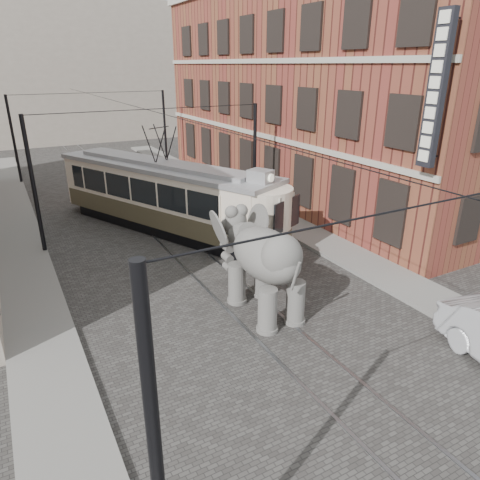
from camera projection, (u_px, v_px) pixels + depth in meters
ground at (217, 279)px, 17.31m from camera, size 120.00×120.00×0.00m
tram_rails at (217, 279)px, 17.30m from camera, size 1.54×80.00×0.02m
sidewalk_right at (336, 249)px, 19.95m from camera, size 2.00×60.00×0.15m
sidewalk_left at (37, 320)px, 14.39m from camera, size 2.00×60.00×0.15m
brick_building at (311, 96)px, 27.32m from camera, size 8.00×26.00×12.00m
distant_block at (53, 73)px, 47.33m from camera, size 28.00×10.00×14.00m
catenary at (164, 178)px, 20.19m from camera, size 11.00×30.20×6.00m
tram at (163, 180)px, 21.52m from camera, size 7.86×12.86×5.13m
elephant at (265, 268)px, 14.43m from camera, size 3.00×5.36×3.26m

